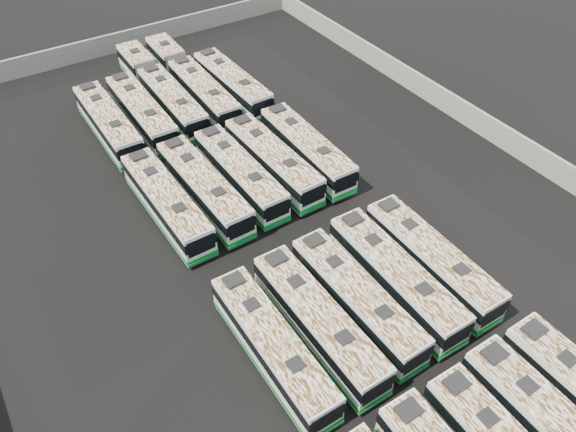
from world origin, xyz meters
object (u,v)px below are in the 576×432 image
object	(u,v)px
bus_midback_center	(240,174)
bus_back_right	(191,80)
bus_midfront_right	(395,278)
bus_midback_far_right	(307,149)
bus_midback_far_left	(167,203)
bus_midback_right	(273,161)
bus_midfront_far_left	(273,347)
bus_back_center	(160,89)
bus_midfront_left	(318,322)
bus_midfront_center	(356,300)
bus_midfront_far_right	(431,260)
bus_back_far_right	(232,84)
bus_back_far_left	(109,124)
bus_back_left	(142,113)
bus_midback_left	(204,188)

from	to	relation	value
bus_midback_center	bus_back_right	size ratio (longest dim) A/B	0.64
bus_midfront_right	bus_midback_far_right	xyz separation A→B (m)	(3.18, 14.96, -0.02)
bus_midback_far_left	bus_midback_right	size ratio (longest dim) A/B	1.01
bus_midfront_far_left	bus_back_center	distance (m)	31.72
bus_midfront_left	bus_midfront_right	world-z (taller)	bus_midfront_right
bus_midfront_center	bus_midback_center	size ratio (longest dim) A/B	0.99
bus_midfront_left	bus_back_center	world-z (taller)	bus_midfront_left
bus_back_right	bus_midfront_far_right	bearing A→B (deg)	-83.15
bus_midback_far_right	bus_back_far_right	bearing A→B (deg)	91.54
bus_midfront_far_left	bus_back_far_left	bearing A→B (deg)	90.54
bus_back_left	bus_midfront_far_left	bearing A→B (deg)	-95.96
bus_back_far_left	bus_midback_far_right	bearing A→B (deg)	-44.91
bus_back_far_left	bus_back_left	distance (m)	3.17
bus_midfront_far_left	bus_midfront_left	bearing A→B (deg)	-0.07
bus_midfront_left	bus_midfront_far_right	xyz separation A→B (m)	(9.39, 0.08, -0.01)
bus_midfront_left	bus_back_left	xyz separation A→B (m)	(-0.07, 27.86, 0.03)
bus_midback_left	bus_midback_center	size ratio (longest dim) A/B	1.03
bus_back_right	bus_back_center	bearing A→B (deg)	178.89
bus_back_far_left	bus_back_center	bearing A→B (deg)	27.30
bus_midback_left	bus_midback_center	distance (m)	3.22
bus_midback_far_left	bus_midback_center	size ratio (longest dim) A/B	1.02
bus_midfront_far_right	bus_back_far_right	xyz separation A→B (m)	(0.00, 27.90, 0.02)
bus_midback_right	bus_midback_far_right	world-z (taller)	bus_midback_right
bus_midfront_far_left	bus_midback_right	xyz separation A→B (m)	(9.43, 15.23, 0.04)
bus_midback_far_left	bus_back_left	size ratio (longest dim) A/B	0.99
bus_midfront_right	bus_midfront_far_left	bearing A→B (deg)	-178.13
bus_midfront_far_left	bus_midback_far_left	xyz separation A→B (m)	(-0.02, 15.12, 0.05)
bus_midfront_far_right	bus_midback_far_left	world-z (taller)	bus_midback_far_left
bus_midfront_left	bus_back_far_right	size ratio (longest dim) A/B	0.99
bus_midfront_far_left	bus_midfront_left	size ratio (longest dim) A/B	0.98
bus_midfront_center	bus_midfront_far_right	distance (m)	6.34
bus_midfront_far_right	bus_midback_center	size ratio (longest dim) A/B	1.01
bus_back_center	bus_midback_far_right	bearing A→B (deg)	-67.56
bus_midback_center	bus_back_left	world-z (taller)	bus_back_left
bus_midback_center	bus_midback_far_right	xyz separation A→B (m)	(6.36, -0.12, 0.02)
bus_midback_right	bus_midfront_right	bearing A→B (deg)	-91.15
bus_midback_right	bus_midback_far_left	bearing A→B (deg)	179.24
bus_midfront_center	bus_midback_far_right	size ratio (longest dim) A/B	0.98
bus_midfront_right	bus_back_far_right	world-z (taller)	bus_midfront_right
bus_midfront_right	bus_midback_right	distance (m)	15.09
bus_midback_left	bus_back_far_left	bearing A→B (deg)	102.47
bus_midback_center	bus_back_center	distance (m)	15.85
bus_midback_center	bus_midfront_far_left	bearing A→B (deg)	-113.08
bus_midback_center	bus_midback_right	bearing A→B (deg)	-0.40
bus_midback_right	bus_back_far_right	world-z (taller)	bus_back_far_right
bus_midfront_far_left	bus_midback_far_right	distance (m)	19.73
bus_midfront_right	bus_midback_center	size ratio (longest dim) A/B	1.02
bus_midback_left	bus_back_far_left	size ratio (longest dim) A/B	1.01
bus_back_center	bus_back_left	bearing A→B (deg)	-133.65
bus_midfront_far_left	bus_midback_center	xyz separation A→B (m)	(6.33, 15.23, 0.02)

